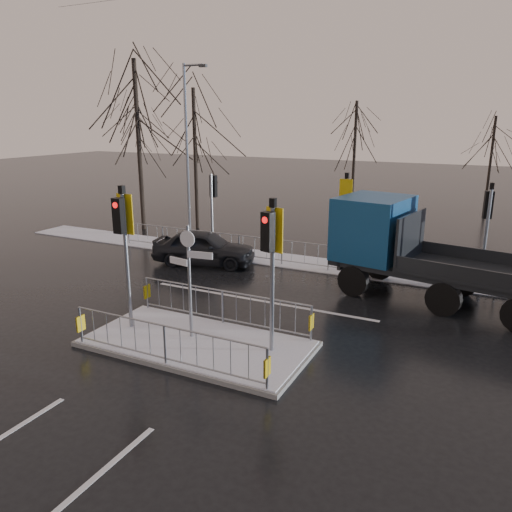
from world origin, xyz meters
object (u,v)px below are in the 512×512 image
at_px(flatbed_truck, 400,244).
at_px(street_lamp_left, 188,149).
at_px(car_far_lane, 204,247).
at_px(traffic_island, 196,332).

relative_size(flatbed_truck, street_lamp_left, 0.90).
distance_m(car_far_lane, street_lamp_left, 5.35).
distance_m(traffic_island, flatbed_truck, 7.79).
bearing_deg(traffic_island, flatbed_truck, 58.95).
distance_m(traffic_island, car_far_lane, 7.72).
bearing_deg(traffic_island, street_lamp_left, 124.07).
relative_size(traffic_island, street_lamp_left, 0.73).
height_order(car_far_lane, flatbed_truck, flatbed_truck).
xyz_separation_m(traffic_island, flatbed_truck, (3.96, 6.57, 1.35)).
xyz_separation_m(flatbed_truck, street_lamp_left, (-10.38, 2.92, 2.75)).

